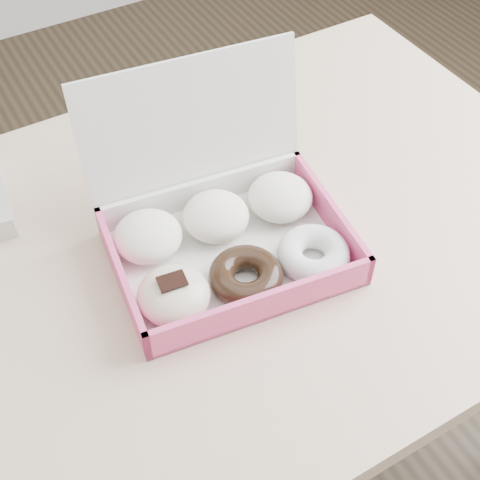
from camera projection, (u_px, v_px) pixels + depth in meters
ground at (224, 452)px, 1.56m from camera, size 4.00×4.00×0.00m
table at (217, 271)px, 1.06m from camera, size 1.20×0.80×0.75m
donut_box at (223, 232)px, 0.96m from camera, size 0.36×0.33×0.24m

